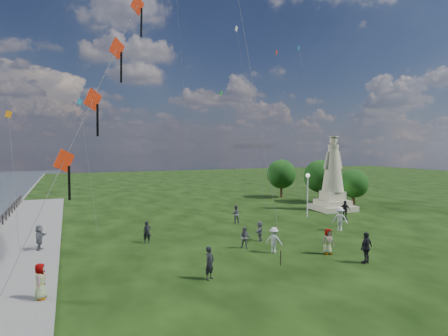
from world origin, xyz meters
name	(u,v)px	position (x,y,z in m)	size (l,w,h in m)	color
statue	(333,182)	(15.82, 17.38, 3.05)	(4.29, 4.29, 8.08)	#B6AC89
lamppost	(308,186)	(10.79, 14.90, 3.13)	(0.40, 0.40, 4.34)	silver
tree_row	(311,177)	(17.64, 23.79, 3.12)	(7.31, 13.58, 5.33)	#382314
person_0	(210,263)	(-4.13, 2.46, 0.87)	(0.64, 0.42, 1.74)	black
person_1	(245,238)	(0.16, 7.08, 0.75)	(0.73, 0.45, 1.51)	#595960
person_2	(274,240)	(1.49, 5.46, 0.84)	(1.09, 0.56, 1.68)	silver
person_3	(366,248)	(5.47, 1.42, 0.94)	(1.10, 0.56, 1.88)	black
person_4	(328,241)	(4.58, 3.86, 0.83)	(0.81, 0.50, 1.66)	#595960
person_5	(40,239)	(-12.73, 11.81, 0.83)	(1.54, 0.66, 1.66)	#595960
person_6	(147,232)	(-5.70, 11.14, 0.79)	(0.58, 0.38, 1.59)	black
person_7	(236,214)	(3.13, 15.13, 0.82)	(0.80, 0.49, 1.65)	#595960
person_8	(340,219)	(9.83, 8.98, 0.97)	(1.26, 0.65, 1.95)	silver
person_9	(345,210)	(13.50, 12.68, 0.90)	(1.05, 0.54, 1.80)	black
person_10	(40,283)	(-12.14, 2.79, 0.82)	(0.80, 0.49, 1.64)	#595960
person_11	(260,231)	(2.08, 8.52, 0.73)	(1.36, 0.59, 1.46)	#595960
red_kite_train	(126,33)	(-7.94, 4.61, 12.85)	(9.33, 9.35, 20.71)	black
small_kites	(208,75)	(3.13, 22.37, 14.59)	(30.64, 16.49, 33.75)	teal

